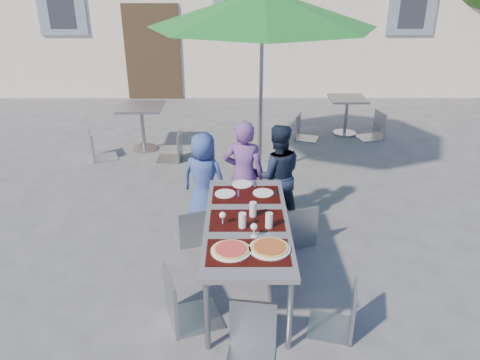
{
  "coord_description": "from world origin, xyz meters",
  "views": [
    {
      "loc": [
        0.01,
        -3.83,
        2.95
      ],
      "look_at": [
        0.03,
        0.96,
        0.76
      ],
      "focal_mm": 35.0,
      "sensor_mm": 36.0,
      "label": 1
    }
  ],
  "objects_px": {
    "bg_chair_r_1": "(377,109)",
    "bg_chair_r_0": "(173,130)",
    "chair_0": "(193,205)",
    "chair_1": "(259,188)",
    "cafe_table_0": "(142,119)",
    "child_2": "(277,175)",
    "chair_4": "(345,283)",
    "cafe_table_1": "(347,110)",
    "chair_2": "(297,201)",
    "pizza_near_right": "(270,248)",
    "patio_umbrella": "(263,9)",
    "bg_chair_l_0": "(96,129)",
    "child_0": "(204,179)",
    "pizza_near_left": "(231,250)",
    "child_1": "(244,176)",
    "bg_chair_l_1": "(304,112)",
    "dining_table": "(247,225)",
    "chair_5": "(252,304)",
    "chair_3": "(181,267)"
  },
  "relations": [
    {
      "from": "bg_chair_r_1",
      "to": "bg_chair_r_0",
      "type": "bearing_deg",
      "value": -163.39
    },
    {
      "from": "chair_0",
      "to": "bg_chair_r_0",
      "type": "distance_m",
      "value": 2.68
    },
    {
      "from": "chair_1",
      "to": "cafe_table_0",
      "type": "bearing_deg",
      "value": 123.76
    },
    {
      "from": "child_2",
      "to": "chair_4",
      "type": "relative_size",
      "value": 1.48
    },
    {
      "from": "cafe_table_0",
      "to": "cafe_table_1",
      "type": "xyz_separation_m",
      "value": [
        3.71,
        0.8,
        -0.08
      ]
    },
    {
      "from": "chair_4",
      "to": "chair_2",
      "type": "bearing_deg",
      "value": 99.8
    },
    {
      "from": "pizza_near_right",
      "to": "child_2",
      "type": "distance_m",
      "value": 1.81
    },
    {
      "from": "child_2",
      "to": "patio_umbrella",
      "type": "distance_m",
      "value": 2.33
    },
    {
      "from": "bg_chair_l_0",
      "to": "child_0",
      "type": "bearing_deg",
      "value": -47.83
    },
    {
      "from": "chair_4",
      "to": "patio_umbrella",
      "type": "bearing_deg",
      "value": 99.5
    },
    {
      "from": "pizza_near_left",
      "to": "chair_1",
      "type": "distance_m",
      "value": 1.62
    },
    {
      "from": "chair_1",
      "to": "patio_umbrella",
      "type": "relative_size",
      "value": 0.32
    },
    {
      "from": "cafe_table_0",
      "to": "pizza_near_right",
      "type": "bearing_deg",
      "value": -66.39
    },
    {
      "from": "pizza_near_left",
      "to": "bg_chair_l_0",
      "type": "xyz_separation_m",
      "value": [
        -2.28,
        3.99,
        -0.24
      ]
    },
    {
      "from": "child_1",
      "to": "bg_chair_l_1",
      "type": "height_order",
      "value": "child_1"
    },
    {
      "from": "pizza_near_left",
      "to": "dining_table",
      "type": "bearing_deg",
      "value": 75.01
    },
    {
      "from": "child_2",
      "to": "bg_chair_r_0",
      "type": "relative_size",
      "value": 1.45
    },
    {
      "from": "chair_0",
      "to": "chair_4",
      "type": "bearing_deg",
      "value": -45.58
    },
    {
      "from": "child_0",
      "to": "chair_4",
      "type": "height_order",
      "value": "child_0"
    },
    {
      "from": "chair_2",
      "to": "chair_5",
      "type": "relative_size",
      "value": 1.09
    },
    {
      "from": "bg_chair_l_0",
      "to": "chair_5",
      "type": "bearing_deg",
      "value": -60.83
    },
    {
      "from": "dining_table",
      "to": "child_0",
      "type": "distance_m",
      "value": 1.43
    },
    {
      "from": "bg_chair_r_0",
      "to": "cafe_table_1",
      "type": "height_order",
      "value": "bg_chair_r_0"
    },
    {
      "from": "pizza_near_left",
      "to": "pizza_near_right",
      "type": "relative_size",
      "value": 0.96
    },
    {
      "from": "pizza_near_left",
      "to": "chair_2",
      "type": "relative_size",
      "value": 0.36
    },
    {
      "from": "chair_4",
      "to": "chair_5",
      "type": "bearing_deg",
      "value": -160.5
    },
    {
      "from": "chair_3",
      "to": "bg_chair_l_1",
      "type": "distance_m",
      "value": 5.27
    },
    {
      "from": "chair_5",
      "to": "bg_chair_l_1",
      "type": "height_order",
      "value": "chair_5"
    },
    {
      "from": "patio_umbrella",
      "to": "cafe_table_1",
      "type": "xyz_separation_m",
      "value": [
        1.72,
        1.92,
        -1.96
      ]
    },
    {
      "from": "dining_table",
      "to": "cafe_table_1",
      "type": "relative_size",
      "value": 2.58
    },
    {
      "from": "chair_4",
      "to": "chair_5",
      "type": "relative_size",
      "value": 0.98
    },
    {
      "from": "child_2",
      "to": "bg_chair_r_1",
      "type": "bearing_deg",
      "value": -127.58
    },
    {
      "from": "child_1",
      "to": "chair_2",
      "type": "relative_size",
      "value": 1.41
    },
    {
      "from": "chair_3",
      "to": "bg_chair_r_1",
      "type": "bearing_deg",
      "value": 58.66
    },
    {
      "from": "pizza_near_right",
      "to": "bg_chair_l_0",
      "type": "relative_size",
      "value": 0.4
    },
    {
      "from": "bg_chair_r_0",
      "to": "cafe_table_0",
      "type": "bearing_deg",
      "value": 141.09
    },
    {
      "from": "pizza_near_left",
      "to": "chair_4",
      "type": "xyz_separation_m",
      "value": [
        0.97,
        -0.11,
        -0.26
      ]
    },
    {
      "from": "chair_1",
      "to": "chair_2",
      "type": "height_order",
      "value": "chair_1"
    },
    {
      "from": "patio_umbrella",
      "to": "cafe_table_1",
      "type": "bearing_deg",
      "value": 48.0
    },
    {
      "from": "pizza_near_left",
      "to": "child_0",
      "type": "relative_size",
      "value": 0.3
    },
    {
      "from": "chair_1",
      "to": "bg_chair_r_0",
      "type": "xyz_separation_m",
      "value": [
        -1.31,
        2.37,
        -0.07
      ]
    },
    {
      "from": "pizza_near_right",
      "to": "chair_0",
      "type": "distance_m",
      "value": 1.54
    },
    {
      "from": "pizza_near_left",
      "to": "bg_chair_l_0",
      "type": "relative_size",
      "value": 0.38
    },
    {
      "from": "bg_chair_r_0",
      "to": "bg_chair_r_1",
      "type": "xyz_separation_m",
      "value": [
        3.63,
        1.08,
        0.04
      ]
    },
    {
      "from": "child_0",
      "to": "chair_5",
      "type": "distance_m",
      "value": 2.33
    },
    {
      "from": "chair_0",
      "to": "chair_2",
      "type": "xyz_separation_m",
      "value": [
        1.17,
        -0.03,
        0.07
      ]
    },
    {
      "from": "child_2",
      "to": "bg_chair_l_0",
      "type": "height_order",
      "value": "child_2"
    },
    {
      "from": "chair_1",
      "to": "bg_chair_r_1",
      "type": "relative_size",
      "value": 1.05
    },
    {
      "from": "child_0",
      "to": "chair_4",
      "type": "distance_m",
      "value": 2.39
    },
    {
      "from": "chair_1",
      "to": "cafe_table_1",
      "type": "bearing_deg",
      "value": 63.6
    }
  ]
}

